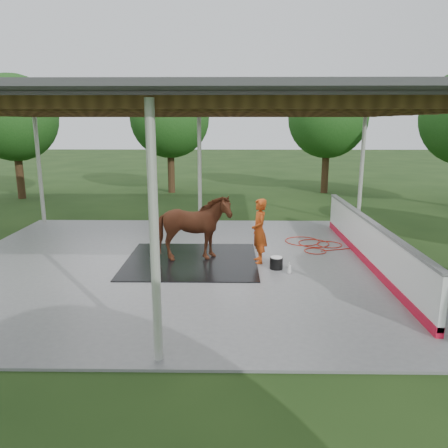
{
  "coord_description": "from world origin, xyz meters",
  "views": [
    {
      "loc": [
        1.09,
        -10.72,
        3.57
      ],
      "look_at": [
        0.93,
        0.1,
        1.06
      ],
      "focal_mm": 35.0,
      "sensor_mm": 36.0,
      "label": 1
    }
  ],
  "objects_px": {
    "dasher_board": "(368,243)",
    "wash_bucket": "(276,263)",
    "horse": "(191,228)",
    "handler": "(259,231)"
  },
  "relations": [
    {
      "from": "handler",
      "to": "wash_bucket",
      "type": "distance_m",
      "value": 0.94
    },
    {
      "from": "handler",
      "to": "wash_bucket",
      "type": "relative_size",
      "value": 5.13
    },
    {
      "from": "horse",
      "to": "handler",
      "type": "xyz_separation_m",
      "value": [
        1.75,
        -0.06,
        -0.05
      ]
    },
    {
      "from": "dasher_board",
      "to": "wash_bucket",
      "type": "xyz_separation_m",
      "value": [
        -2.37,
        -0.43,
        -0.39
      ]
    },
    {
      "from": "horse",
      "to": "handler",
      "type": "distance_m",
      "value": 1.75
    },
    {
      "from": "handler",
      "to": "wash_bucket",
      "type": "xyz_separation_m",
      "value": [
        0.4,
        -0.52,
        -0.68
      ]
    },
    {
      "from": "wash_bucket",
      "to": "horse",
      "type": "bearing_deg",
      "value": 164.91
    },
    {
      "from": "dasher_board",
      "to": "handler",
      "type": "relative_size",
      "value": 4.82
    },
    {
      "from": "dasher_board",
      "to": "horse",
      "type": "bearing_deg",
      "value": 178.13
    },
    {
      "from": "wash_bucket",
      "to": "dasher_board",
      "type": "bearing_deg",
      "value": 10.36
    }
  ]
}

